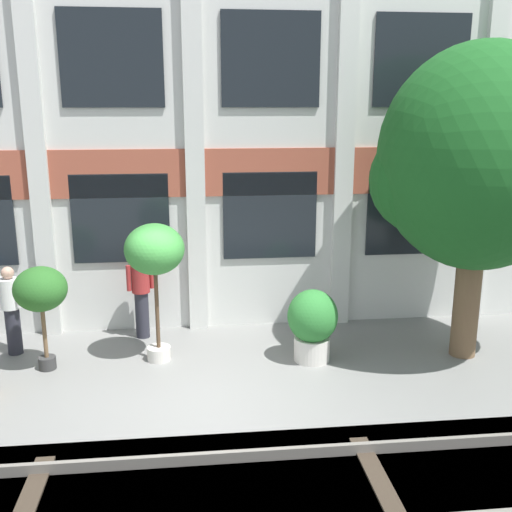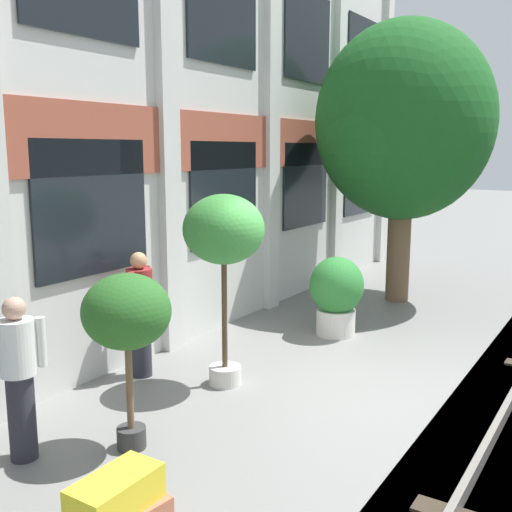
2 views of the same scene
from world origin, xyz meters
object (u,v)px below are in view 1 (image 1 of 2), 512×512
at_px(broadleaf_tree, 479,164).
at_px(potted_plant_glazed_jar, 312,322).
at_px(resident_by_doorway, 11,308).
at_px(potted_plant_terracotta_small, 41,292).
at_px(resident_near_plants, 141,293).
at_px(potted_plant_low_pan, 155,254).

distance_m(broadleaf_tree, potted_plant_glazed_jar, 3.84).
bearing_deg(resident_by_doorway, potted_plant_terracotta_small, 79.00).
bearing_deg(resident_near_plants, potted_plant_low_pan, 0.79).
height_order(resident_by_doorway, resident_near_plants, resident_near_plants).
xyz_separation_m(resident_by_doorway, resident_near_plants, (2.23, 0.54, 0.03)).
bearing_deg(potted_plant_glazed_jar, broadleaf_tree, -1.24).
xyz_separation_m(potted_plant_terracotta_small, resident_near_plants, (1.51, 1.27, -0.48)).
distance_m(potted_plant_glazed_jar, potted_plant_terracotta_small, 4.59).
bearing_deg(potted_plant_glazed_jar, resident_by_doorway, 170.60).
xyz_separation_m(broadleaf_tree, potted_plant_glazed_jar, (-2.74, 0.06, -2.70)).
relative_size(broadleaf_tree, potted_plant_low_pan, 2.21).
xyz_separation_m(potted_plant_terracotta_small, resident_by_doorway, (-0.72, 0.73, -0.51)).
bearing_deg(potted_plant_low_pan, broadleaf_tree, -3.88).
bearing_deg(resident_by_doorway, resident_near_plants, 138.16).
relative_size(potted_plant_terracotta_small, resident_near_plants, 1.08).
height_order(broadleaf_tree, potted_plant_low_pan, broadleaf_tree).
relative_size(potted_plant_terracotta_small, resident_by_doorway, 1.11).
bearing_deg(potted_plant_terracotta_small, potted_plant_low_pan, 5.20).
bearing_deg(resident_near_plants, potted_plant_glazed_jar, 47.93).
bearing_deg(potted_plant_glazed_jar, potted_plant_terracotta_small, 178.26).
xyz_separation_m(potted_plant_glazed_jar, potted_plant_low_pan, (-2.67, 0.31, 1.22)).
bearing_deg(broadleaf_tree, potted_plant_terracotta_small, 178.45).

